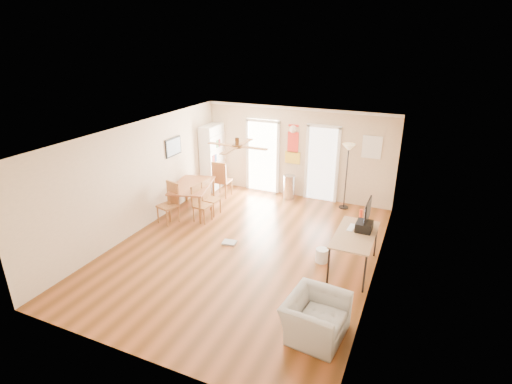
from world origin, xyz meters
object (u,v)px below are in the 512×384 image
at_px(dining_chair_far, 222,179).
at_px(dining_table, 193,198).
at_px(dining_chair_right_a, 212,198).
at_px(torchiere_lamp, 346,177).
at_px(armchair, 315,317).
at_px(dining_chair_right_b, 202,204).
at_px(trash_can, 289,187).
at_px(computer_desk, 354,252).
at_px(dining_chair_near, 167,204).
at_px(wastebasket_a, 322,255).
at_px(printer, 364,226).
at_px(bookshelf, 212,157).

bearing_deg(dining_chair_far, dining_table, 79.08).
relative_size(dining_chair_right_a, torchiere_lamp, 0.51).
relative_size(dining_chair_right_a, armchair, 0.92).
bearing_deg(dining_chair_right_b, armchair, -122.76).
height_order(dining_chair_far, armchair, dining_chair_far).
bearing_deg(trash_can, armchair, -66.48).
relative_size(trash_can, computer_desk, 0.47).
bearing_deg(dining_chair_far, trash_can, -164.10).
bearing_deg(trash_can, dining_table, -137.52).
bearing_deg(dining_chair_near, dining_chair_right_b, 46.07).
bearing_deg(computer_desk, armchair, -94.71).
xyz_separation_m(dining_chair_near, armchair, (4.49, -2.42, -0.19)).
relative_size(dining_chair_near, torchiere_lamp, 0.57).
bearing_deg(dining_table, dining_chair_far, 80.91).
distance_m(dining_chair_right_a, torchiere_lamp, 3.63).
distance_m(computer_desk, wastebasket_a, 0.69).
distance_m(dining_table, torchiere_lamp, 4.14).
xyz_separation_m(dining_chair_right_a, printer, (4.05, -0.98, 0.44)).
distance_m(dining_chair_right_a, dining_chair_near, 1.17).
bearing_deg(printer, wastebasket_a, -165.34).
distance_m(dining_chair_near, wastebasket_a, 4.06).
distance_m(bookshelf, dining_chair_far, 0.89).
xyz_separation_m(torchiere_lamp, armchair, (0.64, -5.13, -0.58)).
bearing_deg(armchair, printer, -1.44).
xyz_separation_m(dining_chair_far, wastebasket_a, (3.63, -2.40, -0.39)).
distance_m(dining_chair_right_a, dining_chair_right_b, 0.47).
distance_m(dining_chair_near, computer_desk, 4.68).
distance_m(trash_can, torchiere_lamp, 1.69).
relative_size(dining_chair_right_a, dining_chair_near, 0.89).
height_order(bookshelf, dining_chair_right_a, bookshelf).
height_order(dining_chair_right_a, torchiere_lamp, torchiere_lamp).
distance_m(trash_can, printer, 3.83).
bearing_deg(bookshelf, wastebasket_a, -43.21).
height_order(computer_desk, printer, printer).
xyz_separation_m(dining_chair_right_b, dining_chair_near, (-0.74, -0.43, 0.04)).
bearing_deg(dining_chair_near, armchair, -12.47).
bearing_deg(wastebasket_a, torchiere_lamp, 93.36).
distance_m(torchiere_lamp, computer_desk, 3.15).
bearing_deg(dining_chair_far, printer, 151.41).
height_order(trash_can, torchiere_lamp, torchiere_lamp).
height_order(bookshelf, printer, bookshelf).
height_order(dining_chair_right_b, dining_chair_near, dining_chair_near).
bearing_deg(dining_chair_near, torchiere_lamp, 50.96).
relative_size(dining_chair_near, dining_chair_far, 0.96).
distance_m(dining_chair_right_b, printer, 4.10).
relative_size(bookshelf, printer, 5.46).
distance_m(dining_table, computer_desk, 4.62).
distance_m(dining_table, armchair, 5.40).
bearing_deg(dining_chair_right_a, armchair, -127.50).
bearing_deg(dining_chair_far, torchiere_lamp, -172.41).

